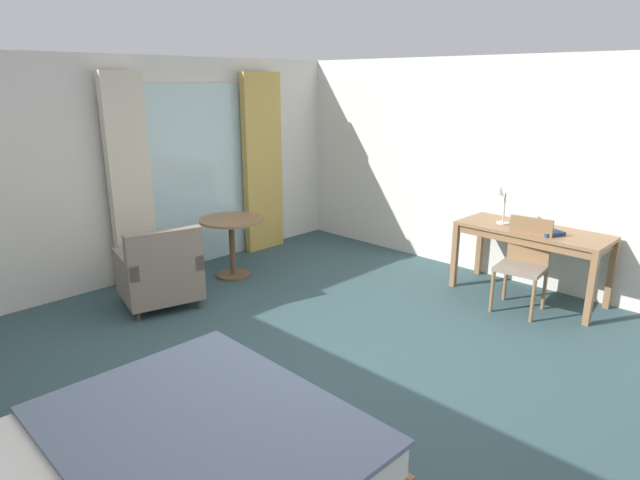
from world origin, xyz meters
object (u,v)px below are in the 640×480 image
at_px(desk_lamp, 501,197).
at_px(desk_chair, 524,259).
at_px(writing_desk, 532,237).
at_px(round_cafe_table, 232,233).
at_px(armchair_by_window, 160,274).
at_px(closed_book, 546,232).

bearing_deg(desk_lamp, desk_chair, -119.70).
height_order(writing_desk, round_cafe_table, writing_desk).
bearing_deg(desk_chair, writing_desk, 14.16).
bearing_deg(round_cafe_table, armchair_by_window, -169.40).
height_order(writing_desk, armchair_by_window, armchair_by_window).
xyz_separation_m(writing_desk, desk_lamp, (-0.10, 0.34, 0.38)).
distance_m(writing_desk, armchair_by_window, 3.86).
height_order(desk_lamp, round_cafe_table, desk_lamp).
bearing_deg(armchair_by_window, writing_desk, -42.03).
distance_m(closed_book, armchair_by_window, 3.93).
distance_m(desk_chair, armchair_by_window, 3.67).
height_order(desk_lamp, closed_book, desk_lamp).
distance_m(writing_desk, desk_lamp, 0.52).
height_order(desk_lamp, armchair_by_window, desk_lamp).
bearing_deg(writing_desk, closed_book, -115.61).
xyz_separation_m(desk_chair, closed_book, (0.26, -0.08, 0.25)).
xyz_separation_m(writing_desk, round_cafe_table, (-1.80, 2.77, -0.15)).
height_order(writing_desk, closed_book, closed_book).
xyz_separation_m(closed_book, armchair_by_window, (-2.78, 2.74, -0.43)).
bearing_deg(desk_chair, closed_book, -17.69).
distance_m(closed_book, round_cafe_table, 3.42).
height_order(closed_book, round_cafe_table, closed_book).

